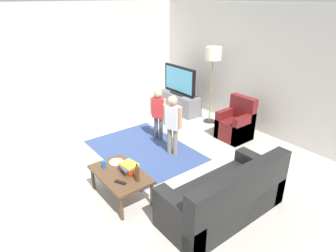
# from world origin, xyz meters

# --- Properties ---
(ground) EXTENTS (7.80, 7.80, 0.00)m
(ground) POSITION_xyz_m (0.00, 0.00, 0.00)
(ground) COLOR #B2ADA3
(wall_back) EXTENTS (6.00, 0.12, 2.70)m
(wall_back) POSITION_xyz_m (0.00, 3.00, 1.35)
(wall_back) COLOR silver
(wall_back) RESTS_ON ground
(wall_left) EXTENTS (0.12, 6.00, 2.70)m
(wall_left) POSITION_xyz_m (-3.00, 0.00, 1.35)
(wall_left) COLOR silver
(wall_left) RESTS_ON ground
(area_rug) EXTENTS (2.20, 1.60, 0.01)m
(area_rug) POSITION_xyz_m (-0.51, 0.39, 0.00)
(area_rug) COLOR #33477A
(area_rug) RESTS_ON ground
(tv_stand) EXTENTS (1.20, 0.44, 0.50)m
(tv_stand) POSITION_xyz_m (-1.68, 2.30, 0.24)
(tv_stand) COLOR slate
(tv_stand) RESTS_ON ground
(tv) EXTENTS (1.10, 0.28, 0.71)m
(tv) POSITION_xyz_m (-1.68, 2.28, 0.85)
(tv) COLOR black
(tv) RESTS_ON tv_stand
(couch) EXTENTS (0.80, 1.80, 0.86)m
(couch) POSITION_xyz_m (1.77, 0.24, 0.29)
(couch) COLOR black
(couch) RESTS_ON ground
(armchair) EXTENTS (0.60, 0.60, 0.90)m
(armchair) POSITION_xyz_m (0.24, 2.26, 0.30)
(armchair) COLOR maroon
(armchair) RESTS_ON ground
(floor_lamp) EXTENTS (0.36, 0.36, 1.78)m
(floor_lamp) POSITION_xyz_m (-0.74, 2.45, 1.54)
(floor_lamp) COLOR #262626
(floor_lamp) RESTS_ON ground
(child_near_tv) EXTENTS (0.35, 0.21, 1.11)m
(child_near_tv) POSITION_xyz_m (-0.72, 0.91, 0.67)
(child_near_tv) COLOR #4C4C59
(child_near_tv) RESTS_ON ground
(child_center) EXTENTS (0.37, 0.22, 1.18)m
(child_center) POSITION_xyz_m (-0.06, 0.75, 0.71)
(child_center) COLOR gray
(child_center) RESTS_ON ground
(coffee_table) EXTENTS (1.00, 0.60, 0.42)m
(coffee_table) POSITION_xyz_m (0.50, -0.69, 0.37)
(coffee_table) COLOR #513823
(coffee_table) RESTS_ON ground
(book_stack) EXTENTS (0.30, 0.24, 0.14)m
(book_stack) POSITION_xyz_m (0.55, -0.57, 0.49)
(book_stack) COLOR orange
(book_stack) RESTS_ON coffee_table
(bottle) EXTENTS (0.06, 0.06, 0.28)m
(bottle) POSITION_xyz_m (0.82, -0.59, 0.54)
(bottle) COLOR #4C3319
(bottle) RESTS_ON coffee_table
(tv_remote) EXTENTS (0.17, 0.12, 0.02)m
(tv_remote) POSITION_xyz_m (0.72, -0.81, 0.43)
(tv_remote) COLOR black
(tv_remote) RESTS_ON coffee_table
(soda_can) EXTENTS (0.07, 0.07, 0.12)m
(soda_can) POSITION_xyz_m (0.22, -0.81, 0.48)
(soda_can) COLOR #2659B2
(soda_can) RESTS_ON coffee_table
(plate) EXTENTS (0.22, 0.22, 0.02)m
(plate) POSITION_xyz_m (0.20, -0.59, 0.43)
(plate) COLOR white
(plate) RESTS_ON coffee_table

